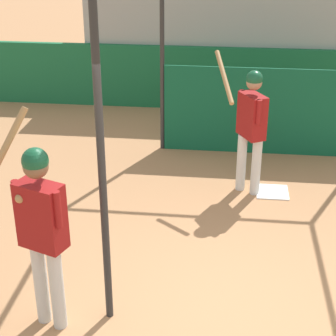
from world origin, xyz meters
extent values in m
plane|color=#A8754C|center=(0.00, 0.00, 0.00)|extent=(60.00, 60.00, 0.00)
cube|color=#196038|center=(0.00, 6.17, 0.61)|extent=(24.00, 0.12, 1.21)
cube|color=#9E9E99|center=(0.00, 7.43, 1.23)|extent=(5.95, 2.40, 2.46)
cube|color=#195B33|center=(-2.20, 6.63, 1.26)|extent=(0.45, 0.40, 0.10)
cube|color=#195B33|center=(-2.20, 6.81, 1.49)|extent=(0.45, 0.06, 0.40)
cube|color=#195B33|center=(-1.65, 6.63, 1.26)|extent=(0.45, 0.40, 0.10)
cube|color=#195B33|center=(-1.65, 6.81, 1.49)|extent=(0.45, 0.06, 0.40)
cube|color=#195B33|center=(-1.10, 6.63, 1.26)|extent=(0.45, 0.40, 0.10)
cube|color=#195B33|center=(-1.10, 6.81, 1.49)|extent=(0.45, 0.06, 0.40)
cube|color=#195B33|center=(-0.55, 6.63, 1.26)|extent=(0.45, 0.40, 0.10)
cube|color=#195B33|center=(-0.55, 6.81, 1.49)|extent=(0.45, 0.06, 0.40)
cube|color=#195B33|center=(0.00, 6.63, 1.26)|extent=(0.45, 0.40, 0.10)
cube|color=#195B33|center=(0.00, 6.81, 1.49)|extent=(0.45, 0.06, 0.40)
cube|color=#195B33|center=(0.55, 6.63, 1.26)|extent=(0.45, 0.40, 0.10)
cube|color=#195B33|center=(0.55, 6.81, 1.49)|extent=(0.45, 0.06, 0.40)
cube|color=#195B33|center=(1.10, 6.63, 1.26)|extent=(0.45, 0.40, 0.10)
cube|color=#195B33|center=(1.10, 6.81, 1.49)|extent=(0.45, 0.06, 0.40)
cube|color=#195B33|center=(1.65, 6.63, 1.26)|extent=(0.45, 0.40, 0.10)
cube|color=#195B33|center=(1.65, 6.81, 1.49)|extent=(0.45, 0.06, 0.40)
cube|color=#195B33|center=(-2.20, 7.43, 1.66)|extent=(0.45, 0.40, 0.10)
cube|color=#195B33|center=(-1.65, 7.43, 1.66)|extent=(0.45, 0.40, 0.10)
cube|color=#195B33|center=(-1.10, 7.43, 1.66)|extent=(0.45, 0.40, 0.10)
cube|color=#195B33|center=(-0.55, 7.43, 1.66)|extent=(0.45, 0.40, 0.10)
cube|color=#195B33|center=(0.00, 7.43, 1.66)|extent=(0.45, 0.40, 0.10)
cube|color=#195B33|center=(0.55, 7.43, 1.66)|extent=(0.45, 0.40, 0.10)
cube|color=#195B33|center=(1.10, 7.43, 1.66)|extent=(0.45, 0.40, 0.10)
cube|color=#195B33|center=(1.65, 7.43, 1.66)|extent=(0.45, 0.40, 0.10)
cube|color=#195B33|center=(1.65, 7.61, 1.89)|extent=(0.45, 0.06, 0.40)
cylinder|color=#282828|center=(-1.21, -0.07, 1.52)|extent=(0.07, 0.07, 3.03)
cylinder|color=#282828|center=(-1.21, 4.12, 1.52)|extent=(0.07, 0.07, 3.03)
cube|color=#0F5133|center=(0.38, 4.10, 0.70)|extent=(3.12, 0.03, 1.40)
cube|color=white|center=(0.50, 2.73, 0.01)|extent=(0.44, 0.44, 0.02)
cylinder|color=silver|center=(0.25, 2.67, 0.41)|extent=(0.18, 0.18, 0.82)
cylinder|color=silver|center=(0.05, 2.78, 0.41)|extent=(0.18, 0.18, 0.82)
cube|color=maroon|center=(0.15, 2.73, 1.12)|extent=(0.40, 0.48, 0.58)
sphere|color=#A37556|center=(0.15, 2.73, 1.57)|extent=(0.21, 0.21, 0.21)
sphere|color=#144C2D|center=(0.15, 2.73, 1.62)|extent=(0.22, 0.22, 0.22)
cylinder|color=maroon|center=(0.23, 2.51, 1.25)|extent=(0.10, 0.10, 0.32)
cylinder|color=maroon|center=(0.01, 2.90, 1.25)|extent=(0.10, 0.10, 0.32)
cylinder|color=#AD7F4C|center=(-0.23, 2.80, 1.61)|extent=(0.30, 0.73, 0.55)
sphere|color=#AD7F4C|center=(0.10, 2.92, 1.36)|extent=(0.08, 0.08, 0.08)
cylinder|color=silver|center=(-1.64, -0.27, 0.44)|extent=(0.17, 0.17, 0.87)
cylinder|color=silver|center=(-1.82, -0.20, 0.44)|extent=(0.17, 0.17, 0.87)
cube|color=maroon|center=(-1.73, -0.23, 1.18)|extent=(0.47, 0.35, 0.62)
sphere|color=brown|center=(-1.73, -0.23, 1.66)|extent=(0.22, 0.22, 0.22)
sphere|color=#144C2D|center=(-1.73, -0.23, 1.70)|extent=(0.23, 0.23, 0.23)
cylinder|color=maroon|center=(-1.54, -0.35, 1.32)|extent=(0.09, 0.09, 0.34)
cylinder|color=maroon|center=(-1.95, -0.19, 1.32)|extent=(0.09, 0.09, 0.34)
cylinder|color=#AD7F4C|center=(-2.05, -0.11, 1.72)|extent=(0.43, 0.42, 0.73)
sphere|color=#AD7F4C|center=(-1.88, -0.28, 1.37)|extent=(0.08, 0.08, 0.08)
camera|label=1|loc=(-0.15, -4.32, 3.63)|focal=60.00mm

